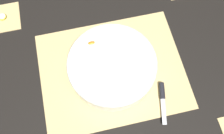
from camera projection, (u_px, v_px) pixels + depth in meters
name	position (u px, v px, depth m)	size (l,w,h in m)	color
ground_plane	(112.00, 71.00, 0.92)	(6.00, 6.00, 0.00)	black
bamboo_mat_center	(112.00, 70.00, 0.91)	(0.50, 0.39, 0.01)	#D6B775
coaster_mat_near_right	(3.00, 18.00, 1.00)	(0.13, 0.13, 0.01)	#D6B775
fruit_salad_bowl	(112.00, 66.00, 0.88)	(0.30, 0.30, 0.07)	silver
paring_knife	(162.00, 93.00, 0.87)	(0.05, 0.14, 0.02)	silver
banana_coin_single	(2.00, 17.00, 0.99)	(0.03, 0.03, 0.01)	#F4EABC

